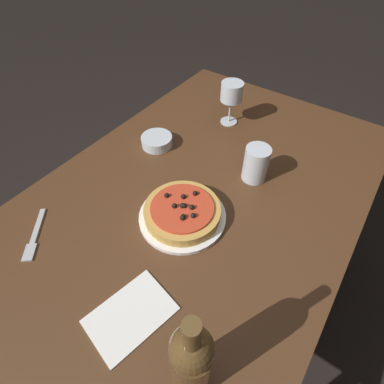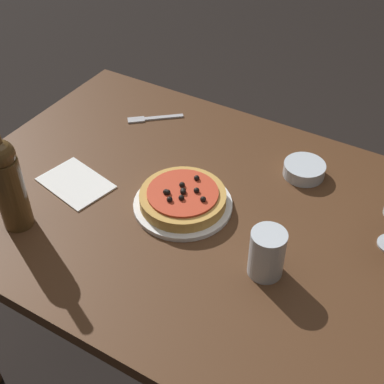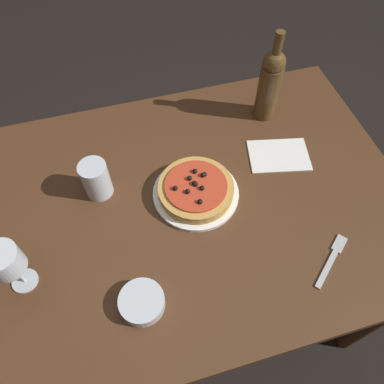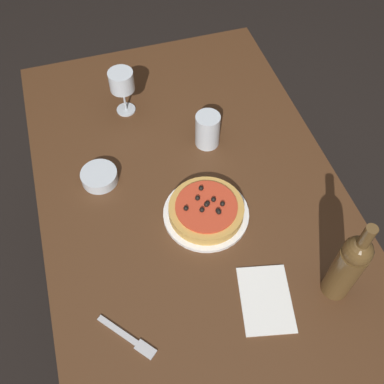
% 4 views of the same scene
% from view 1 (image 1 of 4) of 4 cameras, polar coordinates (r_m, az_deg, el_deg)
% --- Properties ---
extents(ground_plane, '(14.00, 14.00, 0.00)m').
position_cam_1_polar(ground_plane, '(1.53, 0.65, -19.39)').
color(ground_plane, black).
extents(dining_table, '(1.36, 0.87, 0.74)m').
position_cam_1_polar(dining_table, '(0.96, 0.98, -3.99)').
color(dining_table, '#4C2D19').
rests_on(dining_table, ground_plane).
extents(dinner_plate, '(0.24, 0.24, 0.01)m').
position_cam_1_polar(dinner_plate, '(0.83, -1.82, -4.66)').
color(dinner_plate, white).
rests_on(dinner_plate, dining_table).
extents(pizza, '(0.21, 0.21, 0.05)m').
position_cam_1_polar(pizza, '(0.81, -1.86, -3.66)').
color(pizza, gold).
rests_on(pizza, dinner_plate).
extents(wine_glass, '(0.08, 0.08, 0.16)m').
position_cam_1_polar(wine_glass, '(1.12, 7.56, 18.14)').
color(wine_glass, silver).
rests_on(wine_glass, dining_table).
extents(wine_bottle, '(0.07, 0.07, 0.30)m').
position_cam_1_polar(wine_bottle, '(0.55, -0.09, -29.66)').
color(wine_bottle, brown).
rests_on(wine_bottle, dining_table).
extents(water_cup, '(0.08, 0.08, 0.11)m').
position_cam_1_polar(water_cup, '(0.92, 12.08, 5.29)').
color(water_cup, silver).
rests_on(water_cup, dining_table).
extents(side_bowl, '(0.11, 0.11, 0.03)m').
position_cam_1_polar(side_bowl, '(1.06, -6.71, 9.65)').
color(side_bowl, silver).
rests_on(side_bowl, dining_table).
extents(fork, '(0.14, 0.12, 0.00)m').
position_cam_1_polar(fork, '(0.89, -27.82, -7.61)').
color(fork, '#B7B7BC').
rests_on(fork, dining_table).
extents(paper_napkin, '(0.20, 0.16, 0.00)m').
position_cam_1_polar(paper_napkin, '(0.71, -11.63, -21.94)').
color(paper_napkin, white).
rests_on(paper_napkin, dining_table).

